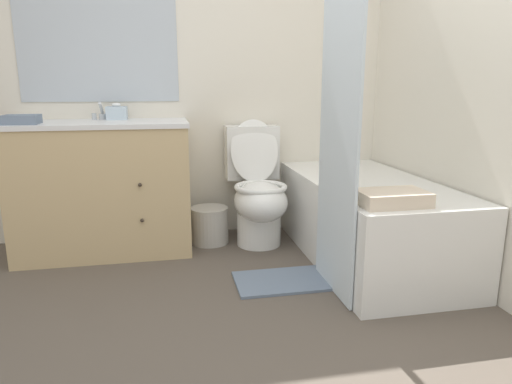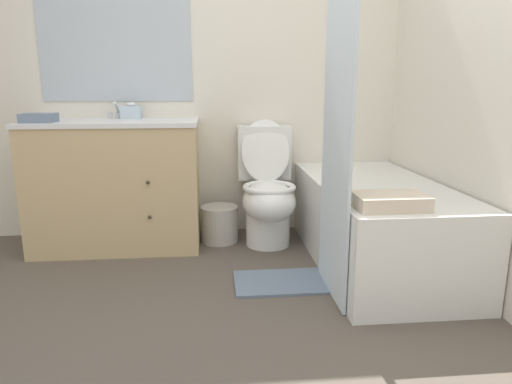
# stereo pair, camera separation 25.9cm
# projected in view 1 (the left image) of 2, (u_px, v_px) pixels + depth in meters

# --- Properties ---
(ground_plane) EXTENTS (14.00, 14.00, 0.00)m
(ground_plane) POSITION_uv_depth(u_px,v_px,m) (258.00, 363.00, 1.90)
(ground_plane) COLOR brown
(wall_back) EXTENTS (8.00, 0.06, 2.50)m
(wall_back) POSITION_uv_depth(u_px,v_px,m) (207.00, 68.00, 3.37)
(wall_back) COLOR silver
(wall_back) RESTS_ON ground_plane
(wall_right) EXTENTS (0.05, 2.82, 2.50)m
(wall_right) POSITION_uv_depth(u_px,v_px,m) (449.00, 65.00, 2.75)
(wall_right) COLOR silver
(wall_right) RESTS_ON ground_plane
(vanity_cabinet) EXTENTS (1.15, 0.61, 0.90)m
(vanity_cabinet) POSITION_uv_depth(u_px,v_px,m) (104.00, 187.00, 3.11)
(vanity_cabinet) COLOR tan
(vanity_cabinet) RESTS_ON ground_plane
(sink_faucet) EXTENTS (0.14, 0.12, 0.12)m
(sink_faucet) POSITION_uv_depth(u_px,v_px,m) (102.00, 114.00, 3.18)
(sink_faucet) COLOR silver
(sink_faucet) RESTS_ON vanity_cabinet
(toilet) EXTENTS (0.39, 0.67, 0.89)m
(toilet) POSITION_uv_depth(u_px,v_px,m) (258.00, 192.00, 3.29)
(toilet) COLOR white
(toilet) RESTS_ON ground_plane
(bathtub) EXTENTS (0.76, 1.58, 0.53)m
(bathtub) POSITION_uv_depth(u_px,v_px,m) (367.00, 219.00, 3.01)
(bathtub) COLOR white
(bathtub) RESTS_ON ground_plane
(shower_curtain) EXTENTS (0.01, 0.53, 2.01)m
(shower_curtain) POSITION_uv_depth(u_px,v_px,m) (339.00, 109.00, 2.36)
(shower_curtain) COLOR silver
(shower_curtain) RESTS_ON ground_plane
(wastebasket) EXTENTS (0.27, 0.27, 0.26)m
(wastebasket) POSITION_uv_depth(u_px,v_px,m) (210.00, 225.00, 3.33)
(wastebasket) COLOR #B7B2A8
(wastebasket) RESTS_ON ground_plane
(tissue_box) EXTENTS (0.14, 0.13, 0.12)m
(tissue_box) POSITION_uv_depth(u_px,v_px,m) (117.00, 113.00, 3.18)
(tissue_box) COLOR silver
(tissue_box) RESTS_ON vanity_cabinet
(hand_towel_folded) EXTENTS (0.20, 0.17, 0.06)m
(hand_towel_folded) POSITION_uv_depth(u_px,v_px,m) (21.00, 120.00, 2.79)
(hand_towel_folded) COLOR slate
(hand_towel_folded) RESTS_ON vanity_cabinet
(bath_towel_folded) EXTENTS (0.35, 0.23, 0.07)m
(bath_towel_folded) POSITION_uv_depth(u_px,v_px,m) (392.00, 198.00, 2.32)
(bath_towel_folded) COLOR beige
(bath_towel_folded) RESTS_ON bathtub
(bath_mat) EXTENTS (0.56, 0.35, 0.02)m
(bath_mat) POSITION_uv_depth(u_px,v_px,m) (283.00, 281.00, 2.68)
(bath_mat) COLOR slate
(bath_mat) RESTS_ON ground_plane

